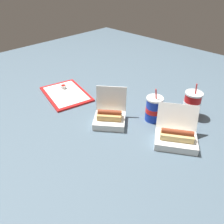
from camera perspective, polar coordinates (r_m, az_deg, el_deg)
name	(u,v)px	position (r m, az deg, el deg)	size (l,w,h in m)	color
ground_plane	(102,118)	(1.30, -2.68, -1.63)	(3.20, 3.20, 0.00)	#4C6070
food_tray	(66,94)	(1.56, -11.94, 4.64)	(0.42, 0.34, 0.01)	red
ketchup_cup	(64,87)	(1.62, -12.56, 6.47)	(0.04, 0.04, 0.02)	white
napkin_stack	(58,93)	(1.58, -14.00, 4.95)	(0.10, 0.10, 0.00)	white
plastic_fork	(70,88)	(1.61, -10.83, 6.10)	(0.11, 0.01, 0.01)	white
clamshell_hotdog_back	(110,117)	(1.24, -0.60, -1.22)	(0.25, 0.25, 0.19)	white
clamshell_hotdog_left	(176,137)	(1.15, 16.40, -6.17)	(0.28, 0.28, 0.17)	white
soda_cup_back	(154,109)	(1.27, 10.84, 0.79)	(0.10, 0.10, 0.21)	#1938B7
soda_cup_left	(192,104)	(1.36, 20.09, 1.95)	(0.10, 0.10, 0.22)	red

